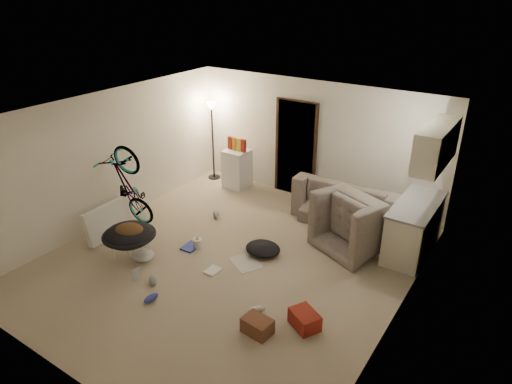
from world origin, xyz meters
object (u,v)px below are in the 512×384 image
Objects in this scene: mini_fridge at (237,169)px; tv_box at (108,221)px; juicer at (197,242)px; floor_lamp at (212,124)px; armchair at (362,226)px; sofa at (348,206)px; drink_case_a at (257,326)px; kitchen_counter at (414,228)px; saucer_chair at (130,239)px; drink_case_b at (305,319)px; bicycle at (131,203)px.

tv_box is (-0.65, -3.11, -0.13)m from mini_fridge.
juicer is (1.59, 0.60, -0.21)m from tv_box.
floor_lamp reaches higher than armchair.
mini_fridge is (-3.29, 0.84, 0.06)m from armchair.
sofa is 5.34× the size of drink_case_a.
floor_lamp is at bearing 172.34° from kitchen_counter.
saucer_chair reaches higher than tv_box.
tv_box is (-3.36, -3.01, 0.01)m from sofa.
juicer is (0.69, 0.88, -0.28)m from saucer_chair.
drink_case_a is 0.96× the size of drink_case_b.
juicer is at bearing 52.09° from sofa.
drink_case_a is at bearing -10.20° from tv_box.
armchair is 1.25× the size of tv_box.
sofa reaches higher than drink_case_a.
tv_box reaches higher than drink_case_b.
sofa is 0.94m from armchair.
floor_lamp is 7.81× the size of juicer.
bicycle is 4.18m from drink_case_b.
sofa is 5.11× the size of drink_case_b.
drink_case_b is (3.46, -3.26, -0.32)m from mini_fridge.
drink_case_b is (4.10, -0.15, -0.19)m from tv_box.
armchair is 4.54m from tv_box.
saucer_chair is 2.29× the size of drink_case_a.
drink_case_b is (4.20, -3.36, -1.19)m from floor_lamp.
armchair reaches higher than drink_case_b.
drink_case_b is at bearing -104.36° from bicycle.
saucer_chair is (0.25, -3.38, -0.06)m from mini_fridge.
drink_case_a is (3.64, -0.60, -0.20)m from tv_box.
saucer_chair is at bearing 63.00° from armchair.
mini_fridge reaches higher than saucer_chair.
saucer_chair is 0.94m from tv_box.
armchair reaches higher than saucer_chair.
saucer_chair is at bearing -18.13° from tv_box.
floor_lamp is 2.06× the size of saucer_chair.
sofa is 2.99m from juicer.
drink_case_a is at bearing -109.11° from kitchen_counter.
sofa is (3.46, -0.20, -1.01)m from floor_lamp.
drink_case_b is at bearing 117.10° from armchair.
bicycle is (-4.73, -1.99, 0.00)m from kitchen_counter.
kitchen_counter reaches higher than mini_fridge.
drink_case_a is at bearing -45.52° from floor_lamp.
mini_fridge is 0.99× the size of saucer_chair.
juicer is (-2.52, 0.75, -0.02)m from drink_case_b.
mini_fridge reaches higher than armchair.
drink_case_b is at bearing 50.36° from drink_case_a.
sofa is at bearing -3.31° from floor_lamp.
mini_fridge reaches higher than drink_case_a.
sofa is 8.86× the size of juicer.
mini_fridge is 2.69m from juicer.
armchair is 3.02× the size of drink_case_a.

